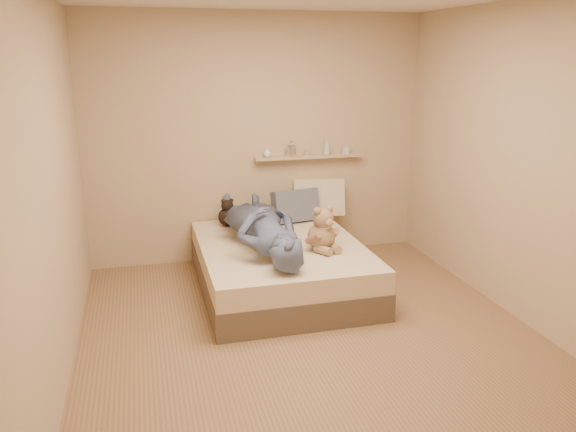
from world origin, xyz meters
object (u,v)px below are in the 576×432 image
object	(u,v)px
teddy_bear	(323,232)
pillow_cream	(319,198)
game_console	(291,246)
pillow_grey	(296,206)
person	(261,226)
wall_shelf	(309,157)
bed	(281,266)
dark_plush	(227,214)

from	to	relation	value
teddy_bear	pillow_cream	world-z (taller)	teddy_bear
game_console	pillow_grey	xyz separation A→B (m)	(0.39, 1.25, -0.00)
teddy_bear	person	size ratio (longest dim) A/B	0.25
game_console	teddy_bear	distance (m)	0.47
wall_shelf	bed	bearing A→B (deg)	-121.18
pillow_grey	wall_shelf	size ratio (longest dim) A/B	0.42
teddy_bear	person	xyz separation A→B (m)	(-0.51, 0.25, 0.03)
pillow_cream	pillow_grey	size ratio (longest dim) A/B	1.10
dark_plush	wall_shelf	distance (m)	1.10
teddy_bear	dark_plush	distance (m)	1.21
teddy_bear	pillow_cream	size ratio (longest dim) A/B	0.77
bed	pillow_cream	xyz separation A→B (m)	(0.64, 0.83, 0.43)
teddy_bear	person	world-z (taller)	teddy_bear
game_console	dark_plush	world-z (taller)	dark_plush
teddy_bear	pillow_grey	bearing A→B (deg)	89.05
game_console	pillow_grey	world-z (taller)	pillow_grey
teddy_bear	pillow_cream	bearing A→B (deg)	73.94
bed	wall_shelf	size ratio (longest dim) A/B	1.58
game_console	pillow_cream	world-z (taller)	pillow_cream
game_console	teddy_bear	bearing A→B (deg)	36.93
person	wall_shelf	xyz separation A→B (m)	(0.74, 0.94, 0.45)
game_console	teddy_bear	xyz separation A→B (m)	(0.38, 0.28, 0.00)
bed	teddy_bear	size ratio (longest dim) A/B	4.51
dark_plush	wall_shelf	size ratio (longest dim) A/B	0.25
pillow_cream	game_console	bearing A→B (deg)	-116.57
pillow_cream	person	size ratio (longest dim) A/B	0.33
teddy_bear	pillow_grey	distance (m)	0.96
bed	person	distance (m)	0.47
person	pillow_cream	bearing A→B (deg)	-137.74
bed	person	size ratio (longest dim) A/B	1.13
pillow_grey	wall_shelf	bearing A→B (deg)	46.31
pillow_cream	person	xyz separation A→B (m)	(-0.83, -0.86, 0.00)
person	teddy_bear	bearing A→B (deg)	150.54
bed	teddy_bear	xyz separation A→B (m)	(0.32, -0.27, 0.40)
game_console	person	bearing A→B (deg)	104.38
pillow_grey	pillow_cream	bearing A→B (deg)	24.87
game_console	bed	bearing A→B (deg)	84.78
dark_plush	pillow_grey	size ratio (longest dim) A/B	0.59
game_console	pillow_grey	bearing A→B (deg)	72.56
bed	pillow_grey	xyz separation A→B (m)	(0.34, 0.69, 0.40)
wall_shelf	pillow_cream	bearing A→B (deg)	-40.39
dark_plush	wall_shelf	world-z (taller)	wall_shelf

